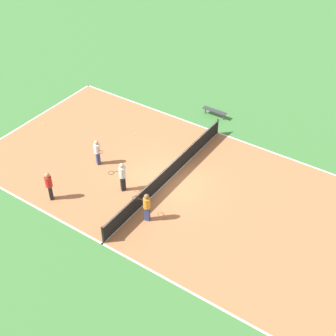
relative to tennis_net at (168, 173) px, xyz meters
The scene contains 11 objects.
ground_plane 0.55m from the tennis_net, ahead, with size 80.00×80.00×0.00m, color #3D7538.
court_surface 0.54m from the tennis_net, ahead, with size 11.40×21.88×0.02m.
tennis_net is the anchor object (origin of this frame).
bench 7.31m from the tennis_net, behind, with size 0.36×1.68×0.45m.
player_coach_red 6.38m from the tennis_net, 42.40° to the right, with size 0.50×0.50×1.75m.
player_near_white 4.31m from the tennis_net, 76.37° to the right, with size 0.75×0.97×1.63m.
player_center_orange 3.27m from the tennis_net, 14.98° to the left, with size 0.55×0.98×1.71m.
player_far_white 2.61m from the tennis_net, 37.84° to the right, with size 0.96×0.78×1.81m.
tennis_ball_far_baseline 2.91m from the tennis_net, 31.58° to the left, with size 0.07×0.07×0.07m, color #CCE033.
tennis_ball_left_sideline 4.95m from the tennis_net, 121.12° to the right, with size 0.07×0.07×0.07m, color #CCE033.
tennis_ball_right_alley 9.74m from the tennis_net, 90.79° to the right, with size 0.07×0.07×0.07m, color #CCE033.
Camera 1 is at (16.43, 11.06, 16.90)m, focal length 50.00 mm.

